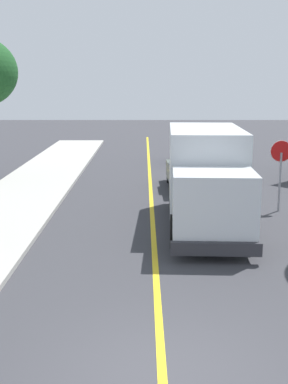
{
  "coord_description": "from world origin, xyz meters",
  "views": [
    {
      "loc": [
        -0.3,
        -7.56,
        4.67
      ],
      "look_at": [
        -0.24,
        7.82,
        1.4
      ],
      "focal_mm": 47.72,
      "sensor_mm": 36.0,
      "label": 1
    }
  ],
  "objects_px": {
    "box_truck": "(204,173)",
    "parked_car_mid": "(188,150)",
    "stop_sign": "(279,162)",
    "parked_car_near": "(187,171)"
  },
  "relations": [
    {
      "from": "box_truck",
      "to": "parked_car_mid",
      "type": "relative_size",
      "value": 1.65
    },
    {
      "from": "parked_car_near",
      "to": "box_truck",
      "type": "bearing_deg",
      "value": -89.68
    },
    {
      "from": "box_truck",
      "to": "stop_sign",
      "type": "xyz_separation_m",
      "value": [
        2.97,
        1.92,
        0.09
      ]
    },
    {
      "from": "box_truck",
      "to": "parked_car_near",
      "type": "distance_m",
      "value": 6.18
    },
    {
      "from": "box_truck",
      "to": "parked_car_near",
      "type": "relative_size",
      "value": 1.64
    },
    {
      "from": "parked_car_mid",
      "to": "stop_sign",
      "type": "relative_size",
      "value": 1.66
    },
    {
      "from": "box_truck",
      "to": "parked_car_mid",
      "type": "height_order",
      "value": "box_truck"
    },
    {
      "from": "parked_car_mid",
      "to": "stop_sign",
      "type": "bearing_deg",
      "value": -78.73
    },
    {
      "from": "box_truck",
      "to": "parked_car_near",
      "type": "height_order",
      "value": "box_truck"
    },
    {
      "from": "box_truck",
      "to": "parked_car_mid",
      "type": "xyz_separation_m",
      "value": [
        0.65,
        13.57,
        -0.97
      ]
    }
  ]
}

